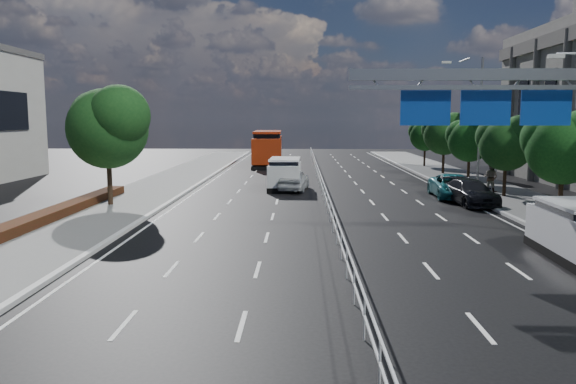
{
  "coord_description": "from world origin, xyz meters",
  "views": [
    {
      "loc": [
        -1.42,
        -12.7,
        4.84
      ],
      "look_at": [
        -1.83,
        6.13,
        2.4
      ],
      "focal_mm": 35.0,
      "sensor_mm": 36.0,
      "label": 1
    }
  ],
  "objects": [
    {
      "name": "ground",
      "position": [
        0.0,
        0.0,
        0.0
      ],
      "size": [
        160.0,
        160.0,
        0.0
      ],
      "primitive_type": "plane",
      "color": "black",
      "rests_on": "ground"
    },
    {
      "name": "median_fence",
      "position": [
        0.0,
        22.5,
        0.53
      ],
      "size": [
        0.05,
        85.0,
        1.02
      ],
      "color": "silver",
      "rests_on": "ground"
    },
    {
      "name": "overhead_gantry",
      "position": [
        6.74,
        10.05,
        5.61
      ],
      "size": [
        10.24,
        0.38,
        7.45
      ],
      "color": "gray",
      "rests_on": "ground"
    },
    {
      "name": "streetlight_far",
      "position": [
        10.5,
        26.0,
        5.21
      ],
      "size": [
        2.78,
        2.4,
        9.0
      ],
      "color": "gray",
      "rests_on": "ground"
    },
    {
      "name": "near_tree_back",
      "position": [
        -11.94,
        17.97,
        4.61
      ],
      "size": [
        4.84,
        4.51,
        6.69
      ],
      "color": "black",
      "rests_on": "ground"
    },
    {
      "name": "far_tree_d",
      "position": [
        11.25,
        14.48,
        3.69
      ],
      "size": [
        3.85,
        3.59,
        5.34
      ],
      "color": "black",
      "rests_on": "ground"
    },
    {
      "name": "far_tree_e",
      "position": [
        11.25,
        21.98,
        3.56
      ],
      "size": [
        3.63,
        3.38,
        5.13
      ],
      "color": "black",
      "rests_on": "ground"
    },
    {
      "name": "far_tree_f",
      "position": [
        11.24,
        29.48,
        3.49
      ],
      "size": [
        3.52,
        3.28,
        5.02
      ],
      "color": "black",
      "rests_on": "ground"
    },
    {
      "name": "far_tree_g",
      "position": [
        11.25,
        36.98,
        3.75
      ],
      "size": [
        3.96,
        3.69,
        5.45
      ],
      "color": "black",
      "rests_on": "ground"
    },
    {
      "name": "far_tree_h",
      "position": [
        11.24,
        44.48,
        3.42
      ],
      "size": [
        3.41,
        3.18,
        4.91
      ],
      "color": "black",
      "rests_on": "ground"
    },
    {
      "name": "white_minivan",
      "position": [
        -2.49,
        26.16,
        1.07
      ],
      "size": [
        2.27,
        5.05,
        2.17
      ],
      "rotation": [
        0.0,
        0.0,
        -0.02
      ],
      "color": "black",
      "rests_on": "ground"
    },
    {
      "name": "red_bus",
      "position": [
        -4.86,
        46.65,
        1.9
      ],
      "size": [
        3.25,
        12.25,
        3.64
      ],
      "rotation": [
        0.0,
        0.0,
        0.03
      ],
      "color": "black",
      "rests_on": "ground"
    },
    {
      "name": "near_car_silver",
      "position": [
        -1.86,
        25.36,
        0.75
      ],
      "size": [
        2.36,
        4.59,
        1.5
      ],
      "primitive_type": "imported",
      "rotation": [
        0.0,
        0.0,
        3.0
      ],
      "color": "#B7BBBF",
      "rests_on": "ground"
    },
    {
      "name": "near_car_dark",
      "position": [
        -4.76,
        51.59,
        0.69
      ],
      "size": [
        1.49,
        4.19,
        1.38
      ],
      "primitive_type": "imported",
      "rotation": [
        0.0,
        0.0,
        3.15
      ],
      "color": "black",
      "rests_on": "ground"
    },
    {
      "name": "parked_car_teal",
      "position": [
        8.08,
        22.0,
        0.73
      ],
      "size": [
        2.64,
        5.33,
        1.45
      ],
      "primitive_type": "imported",
      "rotation": [
        0.0,
        0.0,
        -0.04
      ],
      "color": "#18666E",
      "rests_on": "ground"
    },
    {
      "name": "parked_car_dark",
      "position": [
        8.3,
        19.26,
        0.71
      ],
      "size": [
        2.51,
        5.08,
        1.42
      ],
      "primitive_type": "imported",
      "rotation": [
        0.0,
        0.0,
        0.11
      ],
      "color": "black",
      "rests_on": "ground"
    },
    {
      "name": "pedestrian_b",
      "position": [
        10.96,
        23.8,
        1.1
      ],
      "size": [
        1.18,
        1.17,
        1.92
      ],
      "primitive_type": "imported",
      "rotation": [
        0.0,
        0.0,
        2.38
      ],
      "color": "gray",
      "rests_on": "sidewalk_far"
    }
  ]
}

